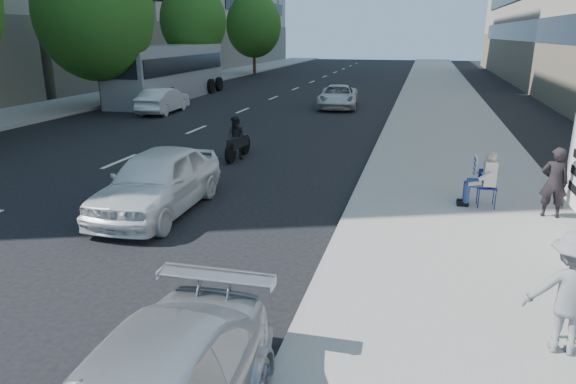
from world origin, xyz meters
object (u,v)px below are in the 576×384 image
(bus, at_px, (170,73))
(white_sedan_near, at_px, (158,181))
(motorcycle, at_px, (237,140))
(white_sedan_far, at_px, (338,97))
(jogger, at_px, (570,293))
(seated_protester, at_px, (483,176))
(white_sedan_mid, at_px, (163,100))
(pedestrian_woman, at_px, (554,182))

(bus, bearing_deg, white_sedan_near, -65.63)
(motorcycle, bearing_deg, white_sedan_far, 89.18)
(motorcycle, bearing_deg, white_sedan_near, -84.89)
(motorcycle, bearing_deg, bus, 128.39)
(jogger, xyz_separation_m, white_sedan_near, (-7.70, 3.91, -0.21))
(jogger, distance_m, white_sedan_far, 23.36)
(seated_protester, bearing_deg, white_sedan_near, -165.60)
(white_sedan_near, distance_m, white_sedan_far, 18.55)
(white_sedan_mid, relative_size, white_sedan_far, 0.87)
(white_sedan_mid, relative_size, bus, 0.33)
(jogger, bearing_deg, white_sedan_mid, -44.18)
(white_sedan_near, bearing_deg, motorcycle, 89.05)
(white_sedan_mid, distance_m, white_sedan_far, 9.54)
(seated_protester, xyz_separation_m, bus, (-17.07, 18.15, 0.76))
(seated_protester, distance_m, motorcycle, 8.14)
(white_sedan_far, bearing_deg, jogger, -79.30)
(white_sedan_near, height_order, bus, bus)
(seated_protester, relative_size, jogger, 0.82)
(pedestrian_woman, relative_size, bus, 0.13)
(white_sedan_near, height_order, motorcycle, white_sedan_near)
(jogger, distance_m, pedestrian_woman, 5.47)
(white_sedan_mid, height_order, bus, bus)
(white_sedan_far, bearing_deg, white_sedan_near, -99.14)
(white_sedan_mid, bearing_deg, white_sedan_far, -157.31)
(white_sedan_far, bearing_deg, motorcycle, -100.87)
(white_sedan_mid, xyz_separation_m, white_sedan_far, (8.54, 4.24, -0.02))
(jogger, relative_size, motorcycle, 0.78)
(motorcycle, xyz_separation_m, bus, (-9.77, 14.56, 1.00))
(jogger, distance_m, white_sedan_near, 8.64)
(motorcycle, bearing_deg, pedestrian_woman, -20.02)
(pedestrian_woman, bearing_deg, white_sedan_near, 13.63)
(pedestrian_woman, xyz_separation_m, white_sedan_mid, (-16.02, 12.79, -0.27))
(pedestrian_woman, relative_size, white_sedan_near, 0.36)
(jogger, relative_size, bus, 0.13)
(white_sedan_near, xyz_separation_m, white_sedan_mid, (-7.38, 14.27, -0.09))
(white_sedan_far, height_order, bus, bus)
(seated_protester, xyz_separation_m, white_sedan_mid, (-14.62, 12.41, -0.22))
(jogger, relative_size, white_sedan_near, 0.37)
(motorcycle, bearing_deg, white_sedan_mid, 134.21)
(white_sedan_mid, distance_m, motorcycle, 11.47)
(white_sedan_near, bearing_deg, bus, 114.62)
(pedestrian_woman, height_order, motorcycle, pedestrian_woman)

